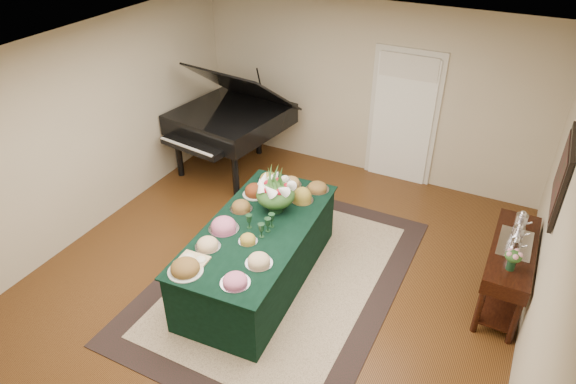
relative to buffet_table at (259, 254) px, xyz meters
The scene contains 14 objects.
ground 0.45m from the buffet_table, 43.51° to the left, with size 6.00×6.00×0.00m, color black.
area_rug 0.47m from the buffet_table, 32.80° to the left, with size 2.70×3.78×0.01m.
kitchen_doorway 3.27m from the buffet_table, 76.32° to the left, with size 1.05×0.07×2.10m.
buffet_table is the anchor object (origin of this frame).
food_platters 0.45m from the buffet_table, 163.61° to the left, with size 0.99×2.36×0.14m.
cutting_board 0.99m from the buffet_table, 109.79° to the right, with size 0.33×0.33×0.10m.
green_goblets 0.49m from the buffet_table, 21.63° to the right, with size 0.30×0.29×0.18m.
floral_centerpiece 0.78m from the buffet_table, 86.11° to the left, with size 0.48×0.48×0.48m.
grand_piano 2.78m from the buffet_table, 128.59° to the left, with size 1.79×1.96×1.82m.
wicker_basket 1.51m from the buffet_table, 114.28° to the left, with size 0.37×0.37×0.23m, color olive.
mahogany_sideboard 2.82m from the buffet_table, 19.32° to the left, with size 0.45×1.41×0.80m.
tea_service 2.89m from the buffet_table, 20.81° to the left, with size 0.34×0.58×0.30m.
pink_bouquet 2.76m from the buffet_table, 11.02° to the left, with size 0.19×0.19×0.24m.
wall_painting 3.31m from the buffet_table, 17.93° to the left, with size 0.05×0.95×0.75m.
Camera 1 is at (2.28, -4.20, 4.26)m, focal length 32.00 mm.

